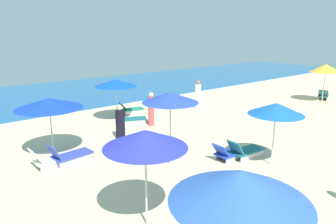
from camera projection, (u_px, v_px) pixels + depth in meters
ocean at (83, 91)px, 24.13m from camera, size 60.00×10.91×0.12m
umbrella_0 at (116, 83)px, 16.07m from camera, size 2.14×2.14×2.16m
lounge_chair_0_0 at (131, 119)px, 15.86m from camera, size 1.50×1.08×0.70m
lounge_chair_0_1 at (131, 109)px, 17.85m from camera, size 1.43×0.83×0.66m
umbrella_1 at (276, 109)px, 10.62m from camera, size 1.87×1.87×2.23m
lounge_chair_1_0 at (245, 151)px, 11.68m from camera, size 1.54×0.71×0.76m
lounge_chair_1_1 at (229, 153)px, 11.56m from camera, size 1.44×0.61×0.69m
umbrella_2 at (170, 97)px, 10.59m from camera, size 1.94×1.94×2.58m
umbrella_3 at (145, 139)px, 7.15m from camera, size 1.96×1.96×2.42m
umbrella_5 at (326, 68)px, 20.20m from camera, size 1.92×1.92×2.47m
lounge_chair_5_0 at (323, 95)px, 21.42m from camera, size 1.51×1.08×0.76m
umbrella_6 at (49, 103)px, 11.49m from camera, size 2.41×2.41×2.20m
lounge_chair_6_0 at (52, 159)px, 10.91m from camera, size 1.50×0.66×0.77m
lounge_chair_6_1 at (69, 155)px, 11.20m from camera, size 1.55×0.79×0.79m
umbrella_8 at (240, 186)px, 4.45m from camera, size 2.06×2.06×2.71m
beachgoer_0 at (120, 124)px, 13.56m from camera, size 0.56×0.56×1.47m
beachgoer_1 at (198, 95)px, 19.00m from camera, size 0.44×0.44×1.69m
beachgoer_3 at (151, 109)px, 15.47m from camera, size 0.33×0.33×1.67m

